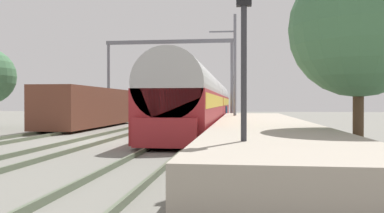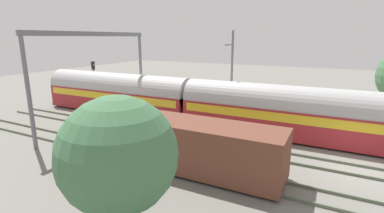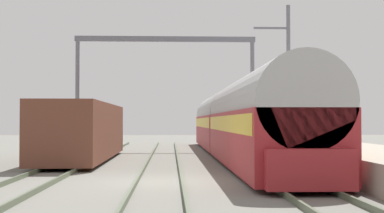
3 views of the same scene
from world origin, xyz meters
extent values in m
plane|color=slate|center=(0.00, 0.00, 0.00)|extent=(120.00, 120.00, 0.00)
cube|color=#57634D|center=(-3.32, 0.00, 0.08)|extent=(0.08, 60.00, 0.16)
cube|color=#57634D|center=(-0.72, 0.00, 0.08)|extent=(0.08, 60.00, 0.16)
cube|color=#57634D|center=(0.72, 0.00, 0.08)|extent=(0.08, 60.00, 0.16)
cube|color=#57634D|center=(3.32, 0.00, 0.08)|extent=(0.08, 60.00, 0.16)
cube|color=#57634D|center=(4.76, 0.00, 0.08)|extent=(0.08, 60.00, 0.16)
cube|color=#A39989|center=(7.86, 2.00, 0.45)|extent=(4.40, 28.00, 0.90)
cube|color=maroon|center=(4.04, 4.58, 1.26)|extent=(2.90, 16.00, 2.20)
cube|color=gold|center=(4.04, 4.58, 1.89)|extent=(2.93, 15.36, 0.64)
cylinder|color=#ADADAD|center=(4.04, 4.58, 2.56)|extent=(2.84, 16.00, 2.84)
cube|color=maroon|center=(4.04, 20.93, 1.26)|extent=(2.90, 16.00, 2.20)
cube|color=gold|center=(4.04, 20.93, 1.89)|extent=(2.93, 15.36, 0.64)
cylinder|color=#ADADAD|center=(4.04, 20.93, 2.56)|extent=(2.84, 16.00, 2.84)
cube|color=brown|center=(-4.04, 9.69, 1.51)|extent=(2.80, 13.00, 2.70)
cube|color=black|center=(-4.04, 9.69, 0.21)|extent=(2.52, 11.96, 0.10)
cylinder|color=#2F2F2F|center=(5.43, 18.21, 0.42)|extent=(0.23, 0.23, 0.85)
cube|color=#285684|center=(5.43, 18.21, 1.17)|extent=(0.46, 0.36, 0.64)
sphere|color=tan|center=(5.43, 18.21, 1.61)|extent=(0.24, 0.24, 0.24)
cylinder|color=#2D2D33|center=(5.96, 25.93, 1.95)|extent=(0.14, 0.14, 3.90)
cube|color=black|center=(5.96, 25.93, 4.35)|extent=(0.36, 0.20, 0.90)
sphere|color=yellow|center=(5.96, 25.81, 4.43)|extent=(0.16, 0.16, 0.16)
cylinder|color=slate|center=(-6.04, 19.39, 3.75)|extent=(0.28, 0.28, 7.50)
cylinder|color=slate|center=(6.04, 19.39, 3.75)|extent=(0.28, 0.28, 7.50)
cube|color=slate|center=(0.00, 19.39, 7.68)|extent=(12.48, 0.24, 0.36)
cylinder|color=slate|center=(6.44, 9.76, 4.00)|extent=(0.20, 0.20, 8.00)
cube|color=slate|center=(5.54, 9.76, 6.80)|extent=(1.80, 0.10, 0.10)
sphere|color=#416F48|center=(-10.83, 7.59, 3.66)|extent=(3.97, 3.97, 3.97)
camera|label=1|loc=(6.76, -17.78, 1.82)|focal=36.59mm
camera|label=2|loc=(-17.42, 1.51, 7.40)|focal=26.52mm
camera|label=3|loc=(0.36, -17.68, 1.98)|focal=50.29mm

